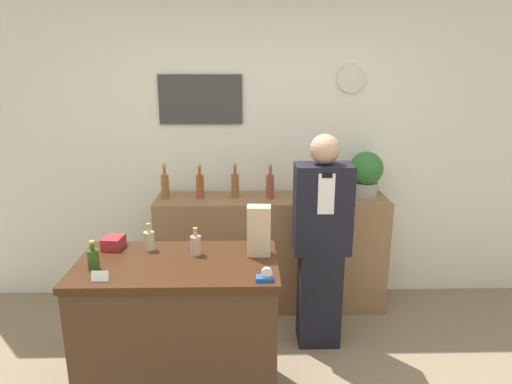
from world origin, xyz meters
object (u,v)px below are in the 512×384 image
at_px(shopkeeper, 321,244).
at_px(paper_bag, 259,231).
at_px(potted_plant, 366,173).
at_px(tape_dispenser, 265,276).

distance_m(shopkeeper, paper_bag, 0.76).
bearing_deg(potted_plant, shopkeeper, -126.99).
bearing_deg(potted_plant, paper_bag, -129.10).
relative_size(shopkeeper, paper_bag, 5.23).
xyz_separation_m(shopkeeper, paper_bag, (-0.46, -0.53, 0.30)).
height_order(shopkeeper, paper_bag, shopkeeper).
xyz_separation_m(potted_plant, tape_dispenser, (-0.89, -1.47, -0.22)).
xyz_separation_m(shopkeeper, tape_dispenser, (-0.44, -0.87, 0.17)).
bearing_deg(potted_plant, tape_dispenser, -121.29).
xyz_separation_m(paper_bag, tape_dispenser, (0.02, -0.34, -0.13)).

